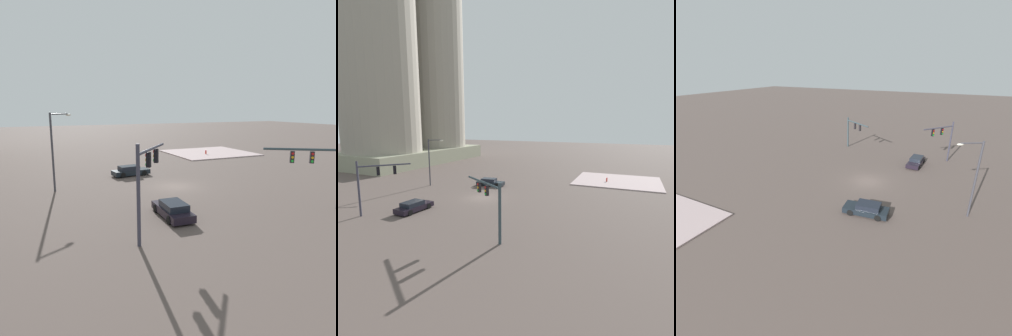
{
  "view_description": "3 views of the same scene",
  "coord_description": "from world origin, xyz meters",
  "views": [
    {
      "loc": [
        -29.29,
        14.21,
        8.12
      ],
      "look_at": [
        -1.27,
        1.42,
        2.27
      ],
      "focal_mm": 34.45,
      "sensor_mm": 36.0,
      "label": 1
    },
    {
      "loc": [
        -31.91,
        -18.37,
        10.03
      ],
      "look_at": [
        2.88,
        -2.22,
        3.87
      ],
      "focal_mm": 29.5,
      "sensor_mm": 36.0,
      "label": 2
    },
    {
      "loc": [
        26.77,
        9.88,
        13.61
      ],
      "look_at": [
        2.09,
        -2.37,
        2.18
      ],
      "focal_mm": 26.37,
      "sensor_mm": 36.0,
      "label": 3
    }
  ],
  "objects": [
    {
      "name": "traffic_signal_near_corner",
      "position": [
        -11.35,
        -7.33,
        3.64
      ],
      "size": [
        3.56,
        5.23,
        5.28
      ],
      "rotation": [
        0.0,
        0.0,
        0.99
      ],
      "color": "#314148",
      "rests_on": "ground"
    },
    {
      "name": "streetlamp_curved_arm",
      "position": [
        3.18,
        11.35,
        4.44
      ],
      "size": [
        1.39,
        2.23,
        7.61
      ],
      "rotation": [
        0.0,
        0.0,
        -1.06
      ],
      "color": "#3C3B43",
      "rests_on": "ground"
    },
    {
      "name": "traffic_signal_opposite_side",
      "position": [
        -11.14,
        7.42,
        4.13
      ],
      "size": [
        4.45,
        3.58,
        6.1
      ],
      "rotation": [
        0.0,
        0.0,
        -0.67
      ],
      "color": "#373746",
      "rests_on": "ground"
    },
    {
      "name": "sedan_car_approaching",
      "position": [
        -8.46,
        4.3,
        0.57
      ],
      "size": [
        4.71,
        2.03,
        1.21
      ],
      "rotation": [
        0.0,
        0.0,
        -0.05
      ],
      "color": "black",
      "rests_on": "ground"
    },
    {
      "name": "ground_plane",
      "position": [
        0.0,
        0.0,
        0.0
      ],
      "size": [
        238.4,
        238.4,
        0.0
      ],
      "primitive_type": "plane",
      "color": "brown"
    },
    {
      "name": "fire_hydrant_on_curb",
      "position": [
        17.91,
        -14.51,
        0.49
      ],
      "size": [
        0.33,
        0.22,
        0.71
      ],
      "color": "red",
      "rests_on": "sidewalk_corner"
    },
    {
      "name": "sedan_car_waiting_far",
      "position": [
        7.06,
        2.59,
        0.57
      ],
      "size": [
        2.2,
        4.58,
        1.21
      ],
      "rotation": [
        0.0,
        0.0,
        -1.46
      ],
      "color": "black",
      "rests_on": "ground"
    },
    {
      "name": "sidewalk_corner",
      "position": [
        19.54,
        -16.14,
        0.07
      ],
      "size": [
        12.85,
        13.97,
        0.15
      ],
      "primitive_type": "cube",
      "color": "#B79E9F",
      "rests_on": "ground"
    }
  ]
}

